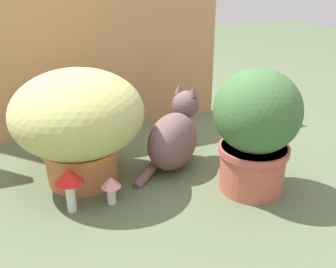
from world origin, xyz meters
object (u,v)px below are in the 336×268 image
(leafy_planter, at_px, (256,127))
(mushroom_ornament_red, at_px, (69,180))
(cat, at_px, (175,137))
(mushroom_ornament_pink, at_px, (111,185))
(grass_planter, at_px, (78,120))

(leafy_planter, relative_size, mushroom_ornament_red, 2.78)
(mushroom_ornament_red, bearing_deg, leafy_planter, -9.11)
(leafy_planter, relative_size, cat, 1.22)
(mushroom_ornament_red, relative_size, mushroom_ornament_pink, 1.57)
(cat, xyz_separation_m, mushroom_ornament_red, (-0.43, -0.16, -0.00))
(grass_planter, relative_size, leafy_planter, 1.06)
(cat, distance_m, mushroom_ornament_pink, 0.35)
(cat, distance_m, mushroom_ornament_red, 0.46)
(leafy_planter, distance_m, mushroom_ornament_pink, 0.52)
(grass_planter, relative_size, cat, 1.29)
(grass_planter, xyz_separation_m, leafy_planter, (0.54, -0.29, -0.00))
(cat, bearing_deg, leafy_planter, -54.70)
(leafy_planter, height_order, cat, leafy_planter)
(cat, relative_size, mushroom_ornament_pink, 3.58)
(grass_planter, xyz_separation_m, mushroom_ornament_red, (-0.08, -0.19, -0.12))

